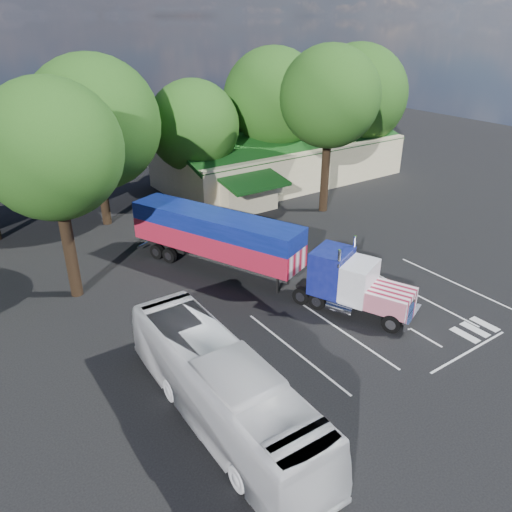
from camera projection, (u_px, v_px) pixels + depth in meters
ground at (275, 286)px, 31.21m from camera, size 120.00×120.00×0.00m
event_hall at (279, 159)px, 50.49m from camera, size 24.20×14.12×5.55m
tree_row_c at (94, 123)px, 37.17m from camera, size 10.00×10.00×13.05m
tree_row_d at (193, 126)px, 43.37m from camera, size 8.00×8.00×10.60m
tree_row_e at (273, 99)px, 47.70m from camera, size 9.60×9.60×12.90m
tree_row_f at (357, 95)px, 52.06m from camera, size 10.40×10.40×13.00m
tree_near_left at (52, 150)px, 26.46m from camera, size 7.60×7.60×12.65m
tree_near_right at (330, 97)px, 39.29m from camera, size 8.00×8.00×13.50m
semi_truck at (248, 245)px, 31.17m from camera, size 9.72×18.83×4.07m
woman at (323, 283)px, 29.71m from camera, size 0.64×0.76×1.76m
bicycle at (259, 249)px, 35.15m from camera, size 0.58×1.64×0.86m
tour_bus at (222, 388)px, 20.12m from camera, size 2.98×12.22×3.39m
silver_sedan at (277, 188)px, 46.72m from camera, size 4.26×1.50×1.40m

